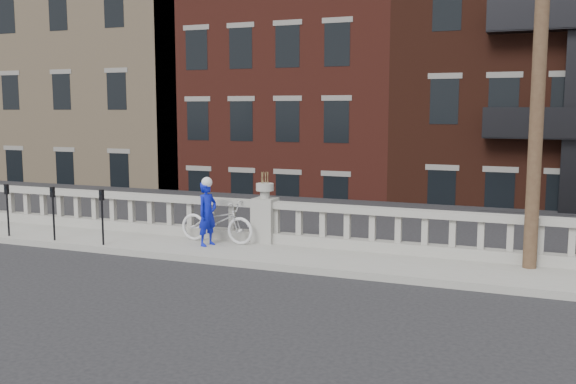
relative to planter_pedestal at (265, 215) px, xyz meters
name	(u,v)px	position (x,y,z in m)	size (l,w,h in m)	color
ground	(183,288)	(0.00, -3.95, -0.83)	(120.00, 120.00, 0.00)	black
sidewalk	(249,253)	(0.00, -0.95, -0.76)	(32.00, 2.20, 0.15)	gray
balustrade	(265,222)	(0.00, 0.00, -0.19)	(28.00, 0.34, 1.03)	gray
planter_pedestal	(265,215)	(0.00, 0.00, 0.00)	(0.55, 0.55, 1.76)	gray
lower_level	(424,125)	(0.56, 19.09, 1.80)	(80.00, 44.00, 20.80)	#605E59
utility_pole	(542,18)	(6.20, -0.35, 4.41)	(1.60, 0.28, 10.00)	#422D1E
parking_meter_b	(7,204)	(-6.53, -1.80, 0.17)	(0.10, 0.09, 1.36)	black
parking_meter_c	(53,207)	(-5.03, -1.80, 0.17)	(0.10, 0.09, 1.36)	black
parking_meter_d	(102,211)	(-3.53, -1.80, 0.17)	(0.10, 0.09, 1.36)	black
bicycle	(217,221)	(-1.09, -0.49, -0.15)	(0.70, 2.00, 1.05)	silver
cyclist	(207,214)	(-1.13, -0.90, 0.10)	(0.57, 0.37, 1.56)	#0B15AA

